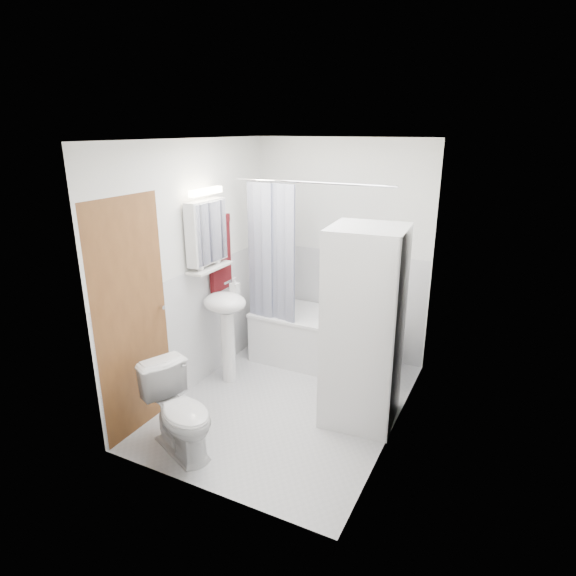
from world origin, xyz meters
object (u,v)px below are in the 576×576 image
at_px(sink, 226,316).
at_px(bathtub, 320,337).
at_px(toilet, 180,412).
at_px(washer_dryer, 363,328).

bearing_deg(sink, bathtub, 48.68).
relative_size(bathtub, sink, 1.40).
bearing_deg(toilet, bathtub, 11.85).
xyz_separation_m(bathtub, sink, (-0.69, -0.79, 0.40)).
distance_m(bathtub, washer_dryer, 1.25).
relative_size(bathtub, toilet, 2.05).
xyz_separation_m(sink, washer_dryer, (1.43, -0.04, 0.17)).
relative_size(sink, washer_dryer, 0.60).
bearing_deg(toilet, sink, 38.30).
bearing_deg(bathtub, washer_dryer, -48.32).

